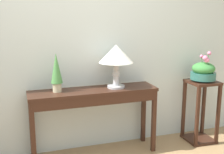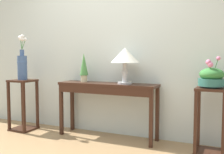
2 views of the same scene
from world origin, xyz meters
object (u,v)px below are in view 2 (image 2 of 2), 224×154
Objects in this scene: potted_plant_on_console at (84,66)px; flower_vase_tall_left at (22,63)px; pedestal_stand_left at (23,105)px; console_table at (107,91)px; planter_bowl_wide_right at (212,77)px; table_lamp at (125,57)px; pedestal_stand_right at (210,121)px.

potted_plant_on_console is 0.61× the size of flower_vase_tall_left.
pedestal_stand_left is at bearing -168.11° from potted_plant_on_console.
console_table is 1.40m from flower_vase_tall_left.
potted_plant_on_console is at bearing 11.89° from pedestal_stand_left.
potted_plant_on_console is 1.15× the size of planter_bowl_wide_right.
table_lamp reaches higher than planter_bowl_wide_right.
planter_bowl_wide_right is (-0.00, -0.00, 0.51)m from pedestal_stand_right.
pedestal_stand_right reaches higher than console_table.
flower_vase_tall_left is at bearing -36.09° from pedestal_stand_left.
planter_bowl_wide_right reaches higher than pedestal_stand_left.
planter_bowl_wide_right is at bearing 2.41° from flower_vase_tall_left.
planter_bowl_wide_right is (1.09, -0.06, -0.23)m from table_lamp.
potted_plant_on_console is at bearing 12.00° from flower_vase_tall_left.
potted_plant_on_console is 0.98m from flower_vase_tall_left.
potted_plant_on_console reaches higher than console_table.
pedestal_stand_left is (-1.35, -0.15, -0.27)m from console_table.
flower_vase_tall_left reaches higher than potted_plant_on_console.
potted_plant_on_console reaches higher than pedestal_stand_left.
potted_plant_on_console reaches higher than planter_bowl_wide_right.
flower_vase_tall_left is (-1.35, -0.15, 0.37)m from console_table.
pedestal_stand_left is 2.75m from planter_bowl_wide_right.
flower_vase_tall_left is (0.00, -0.00, 0.63)m from pedestal_stand_left.
pedestal_stand_left is 0.63m from flower_vase_tall_left.
pedestal_stand_left is at bearing -177.59° from pedestal_stand_right.
potted_plant_on_console is (-0.39, 0.05, 0.33)m from console_table.
pedestal_stand_right is (2.70, 0.11, -0.00)m from pedestal_stand_left.
pedestal_stand_left reaches higher than pedestal_stand_right.
table_lamp is 1.77m from pedestal_stand_left.
pedestal_stand_left is (-0.96, -0.20, -0.60)m from potted_plant_on_console.
flower_vase_tall_left is 1.89× the size of planter_bowl_wide_right.
potted_plant_on_console reaches higher than pedestal_stand_right.
console_table is at bearing -174.94° from table_lamp.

